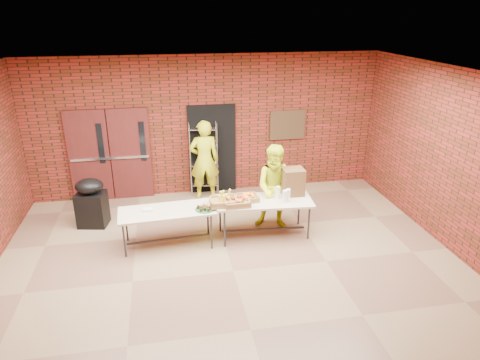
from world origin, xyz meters
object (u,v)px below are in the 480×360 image
at_px(table_left, 167,213).
at_px(volunteer_man, 276,187).
at_px(wire_rack, 204,159).
at_px(coffee_dispenser, 293,182).
at_px(covered_grill, 91,202).
at_px(table_right, 264,203).
at_px(volunteer_woman, 204,160).

bearing_deg(table_left, volunteer_man, 5.35).
relative_size(wire_rack, volunteer_man, 1.01).
xyz_separation_m(coffee_dispenser, covered_grill, (-3.91, 0.86, -0.50)).
bearing_deg(covered_grill, coffee_dispenser, -1.18).
height_order(covered_grill, volunteer_man, volunteer_man).
bearing_deg(table_right, table_left, -174.19).
bearing_deg(covered_grill, table_left, -24.84).
bearing_deg(wire_rack, covered_grill, -145.54).
relative_size(table_left, coffee_dispenser, 3.38).
height_order(wire_rack, table_right, wire_rack).
distance_m(covered_grill, volunteer_woman, 2.59).
bearing_deg(volunteer_man, wire_rack, 142.19).
height_order(table_left, volunteer_woman, volunteer_woman).
distance_m(wire_rack, coffee_dispenser, 2.53).
height_order(coffee_dispenser, covered_grill, coffee_dispenser).
height_order(table_left, coffee_dispenser, coffee_dispenser).
relative_size(table_left, volunteer_woman, 0.96).
height_order(wire_rack, volunteer_woman, volunteer_woman).
distance_m(table_right, coffee_dispenser, 0.71).
bearing_deg(volunteer_man, table_left, -151.68).
height_order(table_left, volunteer_man, volunteer_man).
bearing_deg(volunteer_man, covered_grill, -172.22).
bearing_deg(covered_grill, volunteer_woman, 32.81).
height_order(coffee_dispenser, volunteer_man, volunteer_man).
height_order(wire_rack, volunteer_man, wire_rack).
xyz_separation_m(volunteer_woman, volunteer_man, (1.23, -1.68, -0.06)).
relative_size(table_right, coffee_dispenser, 3.56).
xyz_separation_m(covered_grill, volunteer_woman, (2.38, 0.94, 0.42)).
height_order(table_right, volunteer_woman, volunteer_woman).
xyz_separation_m(coffee_dispenser, volunteer_man, (-0.29, 0.12, -0.15)).
bearing_deg(covered_grill, table_right, -6.25).
bearing_deg(coffee_dispenser, table_left, -174.91).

